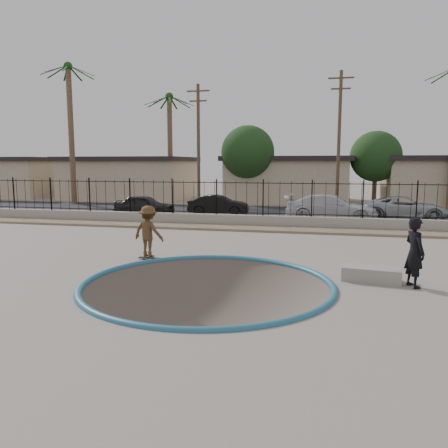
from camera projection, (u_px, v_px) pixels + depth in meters
name	position (u px, v px, depth m)	size (l,w,h in m)	color
ground	(267.00, 242.00, 24.79)	(120.00, 120.00, 2.20)	gray
bowl_pit	(207.00, 284.00, 12.08)	(6.84, 6.84, 1.80)	#50473D
coping_ring	(207.00, 284.00, 12.08)	(7.04, 7.04, 0.20)	#26627E
rock_strip	(260.00, 229.00, 21.92)	(42.00, 1.60, 0.11)	#9B8566
retaining_wall	(263.00, 221.00, 22.95)	(42.00, 0.45, 0.60)	gray
fence	(263.00, 198.00, 22.78)	(40.00, 0.04, 1.80)	black
street	(276.00, 213.00, 29.46)	(90.00, 8.00, 0.04)	black
house_west_far	(12.00, 176.00, 44.50)	(10.60, 8.60, 3.90)	tan
house_west	(130.00, 177.00, 41.65)	(11.60, 8.60, 3.90)	tan
house_center	(288.00, 179.00, 38.36)	(10.60, 8.60, 3.90)	tan
palm_left	(70.00, 105.00, 34.99)	(2.30, 2.30, 11.30)	brown
palm_mid	(170.00, 124.00, 37.49)	(2.30, 2.30, 9.30)	brown
utility_pole_left	(198.00, 144.00, 32.06)	(1.70, 0.24, 9.00)	#473323
utility_pole_mid	(339.00, 139.00, 29.83)	(1.70, 0.24, 9.50)	#473323
street_tree_left	(248.00, 152.00, 35.33)	(4.32, 4.32, 6.36)	#473323
street_tree_mid	(376.00, 157.00, 34.16)	(3.96, 3.96, 5.83)	#473323
skater	(149.00, 234.00, 15.08)	(1.15, 0.66, 1.78)	brown
skateboard	(149.00, 258.00, 15.20)	(0.78, 0.22, 0.07)	black
videographer	(415.00, 252.00, 11.70)	(0.69, 0.46, 1.90)	black
concrete_ledge	(371.00, 274.00, 12.40)	(1.60, 0.70, 0.40)	gray
car_a	(145.00, 205.00, 27.64)	(1.53, 3.80, 1.29)	black
car_b	(218.00, 205.00, 27.95)	(1.34, 3.85, 1.27)	black
car_c	(331.00, 208.00, 25.10)	(2.11, 5.19, 1.51)	silver
car_d	(406.00, 208.00, 25.72)	(2.23, 4.84, 1.35)	#9DA2A6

